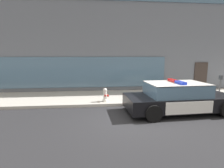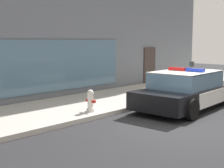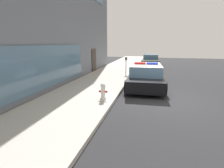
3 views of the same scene
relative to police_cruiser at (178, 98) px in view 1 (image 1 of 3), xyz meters
name	(u,v)px [view 1 (image 1 of 3)]	position (x,y,z in m)	size (l,w,h in m)	color
ground	(131,119)	(-2.36, -0.70, -0.68)	(48.00, 48.00, 0.00)	#262628
sidewalk	(118,97)	(-2.36, 2.95, -0.61)	(48.00, 3.53, 0.15)	#B2ADA3
storefront_building	(102,32)	(-3.04, 8.88, 4.01)	(23.64, 8.31, 9.38)	slate
police_cruiser	(178,98)	(0.00, 0.00, 0.00)	(5.00, 2.34, 1.49)	black
fire_hydrant	(105,95)	(-3.25, 1.70, -0.18)	(0.34, 0.39, 0.73)	silver
parking_meter	(220,82)	(3.32, 1.71, 0.40)	(0.12, 0.18, 1.34)	slate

